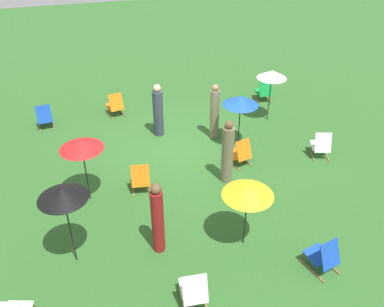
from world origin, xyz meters
TOP-DOWN VIEW (x-y plane):
  - ground_plane at (0.00, 0.00)m, footprint 40.00×40.00m
  - deckchair_2 at (-3.87, -2.33)m, footprint 0.54×0.80m
  - deckchair_3 at (-1.59, 5.56)m, footprint 0.65×0.85m
  - deckchair_4 at (1.26, 5.61)m, footprint 0.54×0.80m
  - deckchair_5 at (1.59, 1.77)m, footprint 0.59×0.83m
  - deckchair_6 at (4.07, -2.52)m, footprint 0.55×0.80m
  - deckchair_7 at (1.68, -2.74)m, footprint 0.63×0.85m
  - deckchair_8 at (-1.41, 1.38)m, footprint 0.66×0.86m
  - deckchair_9 at (-3.88, 1.67)m, footprint 0.68×0.87m
  - umbrella_0 at (2.95, 1.78)m, footprint 1.08×1.08m
  - umbrella_1 at (-0.29, 4.38)m, footprint 1.11×1.11m
  - umbrella_2 at (3.41, 3.83)m, footprint 1.01×1.01m
  - umbrella_3 at (-3.36, -0.90)m, footprint 0.99×0.99m
  - umbrella_4 at (-1.75, 0.39)m, footprint 1.08×1.08m
  - person_0 at (1.60, 4.02)m, footprint 0.32×0.32m
  - person_1 at (-1.18, -0.29)m, footprint 0.30×0.30m
  - person_2 at (-0.75, 2.03)m, footprint 0.44×0.44m
  - person_3 at (0.49, -0.96)m, footprint 0.46×0.46m

SIDE VIEW (x-z plane):
  - ground_plane at x=0.00m, z-range 0.00..0.00m
  - deckchair_2 at x=-3.87m, z-range -0.05..0.79m
  - deckchair_3 at x=-1.59m, z-range -0.05..0.79m
  - deckchair_4 at x=1.26m, z-range -0.05..0.79m
  - deckchair_5 at x=1.59m, z-range -0.05..0.79m
  - deckchair_6 at x=4.07m, z-range -0.05..0.79m
  - deckchair_7 at x=1.68m, z-range -0.05..0.79m
  - deckchair_8 at x=-1.41m, z-range -0.05..0.79m
  - deckchair_9 at x=-3.88m, z-range -0.05..0.79m
  - person_3 at x=0.49m, z-range -0.05..1.71m
  - person_1 at x=-1.18m, z-range -0.04..1.79m
  - person_0 at x=1.60m, z-range -0.03..1.80m
  - person_2 at x=-0.75m, z-range -0.05..1.82m
  - umbrella_1 at x=-0.29m, z-range 0.70..2.37m
  - umbrella_4 at x=-1.75m, z-range 0.70..2.39m
  - umbrella_0 at x=2.95m, z-range 0.77..2.57m
  - umbrella_3 at x=-3.36m, z-range 0.77..2.58m
  - umbrella_2 at x=3.41m, z-range 0.86..2.84m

